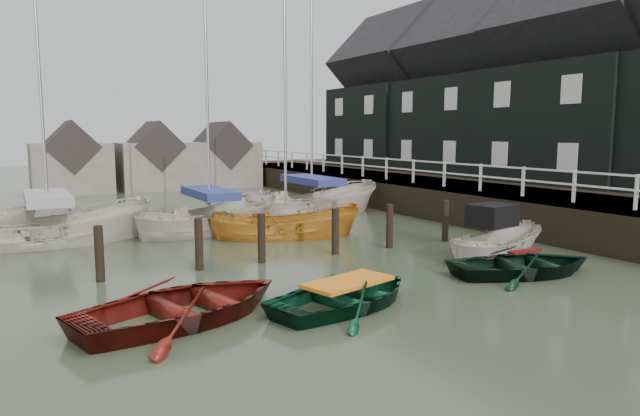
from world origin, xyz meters
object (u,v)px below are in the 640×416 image
rowboat_dkgreen (524,274)px  sailboat_c (286,236)px  rowboat_red (186,320)px  sailboat_b (210,229)px  sailboat_a (50,242)px  sailboat_d (312,214)px  rowboat_green (348,306)px  motorboat (495,254)px

rowboat_dkgreen → sailboat_c: 8.45m
rowboat_red → sailboat_b: bearing=-35.8°
sailboat_a → rowboat_dkgreen: bearing=-133.1°
sailboat_b → sailboat_c: 3.09m
rowboat_red → sailboat_a: 10.01m
sailboat_c → sailboat_d: (3.27, 4.24, 0.05)m
rowboat_red → rowboat_green: size_ratio=1.17×
rowboat_green → rowboat_dkgreen: 5.45m
sailboat_b → sailboat_c: size_ratio=1.28×
rowboat_green → sailboat_c: bearing=-31.6°
rowboat_dkgreen → sailboat_b: 11.42m
rowboat_dkgreen → sailboat_b: bearing=40.5°
sailboat_c → sailboat_a: bearing=89.9°
rowboat_dkgreen → sailboat_c: size_ratio=0.41×
sailboat_b → sailboat_d: (5.27, 1.88, -0.00)m
sailboat_b → sailboat_d: sailboat_d is taller
sailboat_a → sailboat_c: size_ratio=1.26×
rowboat_red → motorboat: size_ratio=1.09×
rowboat_dkgreen → rowboat_green: bearing=105.6°
rowboat_red → sailboat_c: sailboat_c is taller
sailboat_a → sailboat_c: 7.85m
motorboat → sailboat_d: sailboat_d is taller
rowboat_dkgreen → motorboat: size_ratio=0.96×
sailboat_b → motorboat: bearing=-163.2°
sailboat_c → rowboat_green: bearing=-177.1°
rowboat_green → motorboat: 6.52m
sailboat_d → sailboat_c: bearing=139.8°
rowboat_red → sailboat_c: 9.17m
sailboat_a → sailboat_b: bearing=-90.7°
motorboat → rowboat_green: bearing=96.2°
sailboat_c → sailboat_d: 5.35m
rowboat_dkgreen → sailboat_b: size_ratio=0.32×
rowboat_green → rowboat_dkgreen: rowboat_dkgreen is taller
rowboat_red → sailboat_d: sailboat_d is taller
rowboat_green → sailboat_d: sailboat_d is taller
rowboat_red → sailboat_d: size_ratio=0.34×
sailboat_a → rowboat_red: bearing=-167.8°
sailboat_a → sailboat_d: (10.69, 1.65, 0.00)m
rowboat_dkgreen → sailboat_a: size_ratio=0.33×
rowboat_red → sailboat_d: 14.52m
rowboat_red → rowboat_dkgreen: bearing=-109.3°
rowboat_green → sailboat_b: sailboat_b is taller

